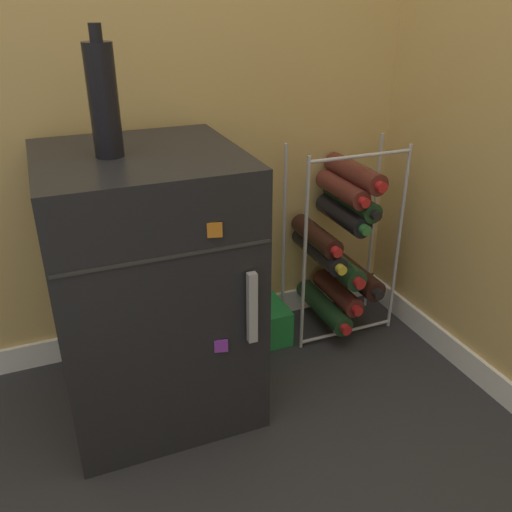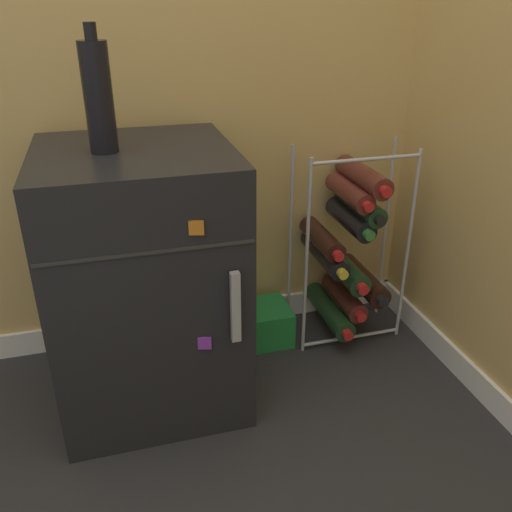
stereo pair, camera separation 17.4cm
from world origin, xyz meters
name	(u,v)px [view 1 (the left image)]	position (x,y,z in m)	size (l,w,h in m)	color
ground_plane	(269,466)	(0.00, 0.00, 0.00)	(14.00, 14.00, 0.00)	#28282B
mini_fridge	(151,286)	(-0.20, 0.40, 0.39)	(0.53, 0.56, 0.78)	black
wine_rack	(339,245)	(0.50, 0.54, 0.34)	(0.39, 0.33, 0.71)	#B2B2B7
soda_box	(256,324)	(0.19, 0.57, 0.07)	(0.22, 0.18, 0.13)	#1E7F38
fridge_top_bottle	(103,100)	(-0.27, 0.40, 0.92)	(0.07, 0.07, 0.31)	black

